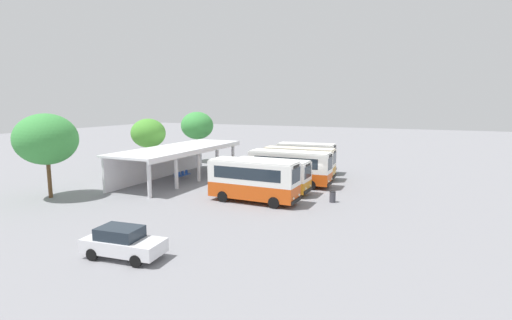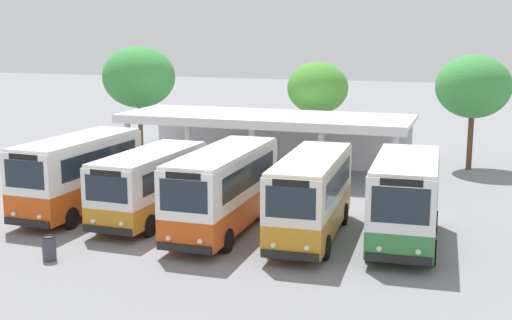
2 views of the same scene
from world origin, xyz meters
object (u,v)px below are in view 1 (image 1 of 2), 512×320
city_bus_middle_cream (290,167)px  litter_bin_apron (333,197)px  parked_car_flank (123,242)px  waiting_chair_end_by_column (176,176)px  waiting_chair_middle_seat (184,174)px  waiting_chair_second_from_end (180,175)px  city_bus_second_in_row (271,174)px  city_bus_fifth_blue (306,157)px  city_bus_nearest_orange (254,179)px  waiting_chair_fourth_seat (187,173)px  city_bus_fourth_amber (299,162)px

city_bus_middle_cream → litter_bin_apron: (-4.59, -5.24, -1.39)m
parked_car_flank → litter_bin_apron: parked_car_flank is taller
litter_bin_apron → waiting_chair_end_by_column: bearing=84.3°
waiting_chair_middle_seat → litter_bin_apron: (-2.93, -16.39, -0.07)m
litter_bin_apron → waiting_chair_second_from_end: bearing=82.1°
city_bus_second_in_row → litter_bin_apron: bearing=-100.1°
waiting_chair_end_by_column → city_bus_middle_cream: bearing=-75.2°
city_bus_fifth_blue → parked_car_flank: size_ratio=1.53×
waiting_chair_middle_seat → waiting_chair_end_by_column: bearing=-179.3°
city_bus_nearest_orange → waiting_chair_end_by_column: (4.17, 10.55, -1.36)m
city_bus_fifth_blue → litter_bin_apron: bearing=-153.8°
parked_car_flank → waiting_chair_fourth_seat: 21.07m
litter_bin_apron → city_bus_nearest_orange: bearing=113.5°
city_bus_fifth_blue → waiting_chair_second_from_end: 14.24m
litter_bin_apron → city_bus_fourth_amber: bearing=33.9°
waiting_chair_second_from_end → city_bus_second_in_row: bearing=-96.8°
city_bus_fourth_amber → city_bus_middle_cream: bearing=-176.4°
waiting_chair_middle_seat → parked_car_flank: bearing=-153.8°
waiting_chair_second_from_end → waiting_chair_middle_seat: size_ratio=1.00×
city_bus_second_in_row → waiting_chair_middle_seat: size_ratio=8.13×
city_bus_nearest_orange → city_bus_middle_cream: size_ratio=0.92×
waiting_chair_end_by_column → litter_bin_apron: bearing=-95.7°
city_bus_middle_cream → waiting_chair_end_by_column: size_ratio=9.28×
waiting_chair_fourth_seat → litter_bin_apron: bearing=-102.3°
waiting_chair_second_from_end → waiting_chair_middle_seat: 0.64m
waiting_chair_end_by_column → city_bus_second_in_row: bearing=-93.3°
city_bus_fifth_blue → city_bus_middle_cream: bearing=-175.8°
city_bus_fifth_blue → waiting_chair_second_from_end: city_bus_fifth_blue is taller
waiting_chair_second_from_end → waiting_chair_fourth_seat: 1.29m
city_bus_fifth_blue → waiting_chair_middle_seat: size_ratio=7.75×
waiting_chair_middle_seat → waiting_chair_fourth_seat: bearing=-1.5°
city_bus_fifth_blue → city_bus_fourth_amber: bearing=-175.2°
city_bus_second_in_row → city_bus_middle_cream: size_ratio=0.88×
city_bus_fourth_amber → city_bus_fifth_blue: (3.56, 0.30, 0.05)m
city_bus_second_in_row → litter_bin_apron: city_bus_second_in_row is taller
city_bus_nearest_orange → waiting_chair_fourth_seat: size_ratio=8.57×
waiting_chair_second_from_end → waiting_chair_fourth_seat: same height
city_bus_fifth_blue → waiting_chair_middle_seat: 13.84m
waiting_chair_second_from_end → city_bus_middle_cream: bearing=-78.3°
city_bus_second_in_row → city_bus_fourth_amber: size_ratio=0.91×
city_bus_fourth_amber → parked_car_flank: bearing=175.5°
parked_car_flank → city_bus_fifth_blue: bearing=-3.3°
city_bus_nearest_orange → parked_car_flank: bearing=173.3°
waiting_chair_middle_seat → litter_bin_apron: litter_bin_apron is taller
city_bus_middle_cream → waiting_chair_fourth_seat: city_bus_middle_cream is taller
city_bus_fifth_blue → waiting_chair_fourth_seat: (-8.13, 10.60, -1.33)m
city_bus_fifth_blue → waiting_chair_fourth_seat: size_ratio=7.75×
city_bus_fourth_amber → litter_bin_apron: city_bus_fourth_amber is taller
city_bus_second_in_row → parked_car_flank: size_ratio=1.60×
city_bus_nearest_orange → waiting_chair_second_from_end: size_ratio=8.57×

